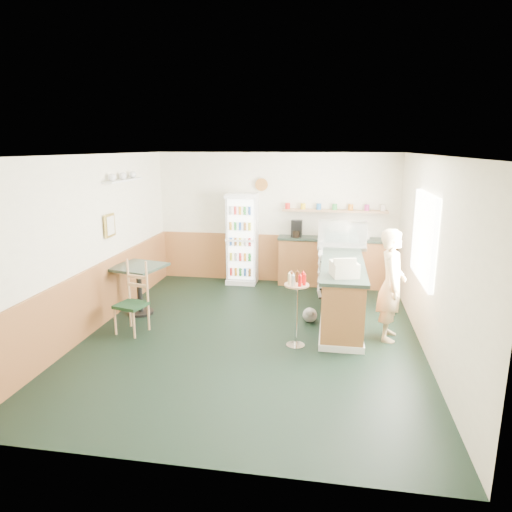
% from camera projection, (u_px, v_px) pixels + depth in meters
% --- Properties ---
extents(ground, '(6.00, 6.00, 0.00)m').
position_uv_depth(ground, '(251.00, 335.00, 6.98)').
color(ground, black).
rests_on(ground, ground).
extents(room_envelope, '(5.04, 6.02, 2.72)m').
position_uv_depth(room_envelope, '(245.00, 228.00, 7.36)').
color(room_envelope, white).
rests_on(room_envelope, ground).
extents(service_counter, '(0.68, 3.01, 1.01)m').
position_uv_depth(service_counter, '(341.00, 290.00, 7.69)').
color(service_counter, '#A86C36').
rests_on(service_counter, ground).
extents(back_counter, '(2.24, 0.42, 1.69)m').
position_uv_depth(back_counter, '(332.00, 260.00, 9.35)').
color(back_counter, '#A86C36').
rests_on(back_counter, ground).
extents(drinks_fridge, '(0.62, 0.53, 1.88)m').
position_uv_depth(drinks_fridge, '(242.00, 239.00, 9.50)').
color(drinks_fridge, white).
rests_on(drinks_fridge, ground).
extents(display_case, '(0.87, 0.45, 0.49)m').
position_uv_depth(display_case, '(342.00, 235.00, 8.23)').
color(display_case, silver).
rests_on(display_case, service_counter).
extents(cash_register, '(0.44, 0.45, 0.21)m').
position_uv_depth(cash_register, '(344.00, 269.00, 6.50)').
color(cash_register, beige).
rests_on(cash_register, service_counter).
extents(shopkeeper, '(0.46, 0.60, 1.67)m').
position_uv_depth(shopkeeper, '(391.00, 285.00, 6.68)').
color(shopkeeper, tan).
rests_on(shopkeeper, ground).
extents(condiment_stand, '(0.35, 0.35, 1.09)m').
position_uv_depth(condiment_stand, '(296.00, 299.00, 6.44)').
color(condiment_stand, silver).
rests_on(condiment_stand, ground).
extents(newspaper_rack, '(0.09, 0.40, 0.80)m').
position_uv_depth(newspaper_rack, '(321.00, 274.00, 8.01)').
color(newspaper_rack, black).
rests_on(newspaper_rack, ground).
extents(cafe_table, '(0.94, 0.94, 0.86)m').
position_uv_depth(cafe_table, '(139.00, 280.00, 7.75)').
color(cafe_table, black).
rests_on(cafe_table, ground).
extents(cafe_chair, '(0.50, 0.50, 1.11)m').
position_uv_depth(cafe_chair, '(133.00, 295.00, 7.05)').
color(cafe_chair, black).
rests_on(cafe_chair, ground).
extents(dog_doorstop, '(0.24, 0.31, 0.29)m').
position_uv_depth(dog_doorstop, '(310.00, 315.00, 7.45)').
color(dog_doorstop, gray).
rests_on(dog_doorstop, ground).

